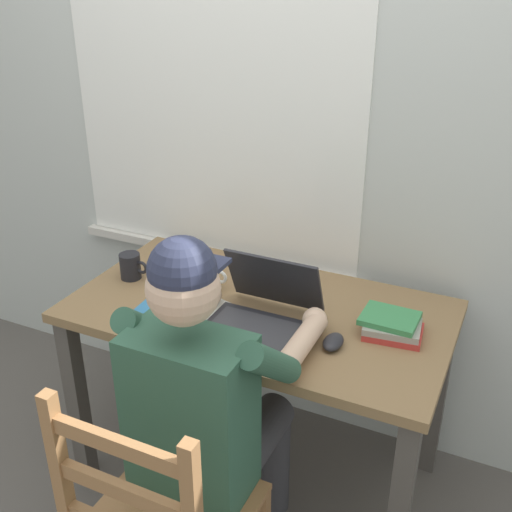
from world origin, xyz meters
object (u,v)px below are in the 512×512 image
at_px(laptop, 263,310).
at_px(coffee_mug_white, 207,275).
at_px(computer_mouse, 333,342).
at_px(coffee_mug_dark, 131,266).
at_px(seated_person, 209,399).
at_px(desk, 259,333).
at_px(book_stack_main, 392,326).
at_px(landscape_photo_print, 156,308).

height_order(laptop, coffee_mug_white, laptop).
distance_m(laptop, coffee_mug_white, 0.32).
relative_size(computer_mouse, coffee_mug_white, 0.80).
bearing_deg(computer_mouse, coffee_mug_dark, 172.31).
xyz_separation_m(seated_person, coffee_mug_white, (-0.27, 0.48, 0.12)).
bearing_deg(desk, book_stack_main, 3.12).
bearing_deg(laptop, book_stack_main, 16.64).
bearing_deg(desk, computer_mouse, -21.37).
bearing_deg(desk, seated_person, -84.70).
distance_m(desk, seated_person, 0.43).
relative_size(laptop, coffee_mug_dark, 2.85).
distance_m(desk, landscape_photo_print, 0.37).
distance_m(seated_person, computer_mouse, 0.42).
xyz_separation_m(seated_person, laptop, (0.02, 0.34, 0.12)).
bearing_deg(book_stack_main, coffee_mug_white, 178.25).
bearing_deg(seated_person, coffee_mug_dark, 143.26).
xyz_separation_m(computer_mouse, book_stack_main, (0.15, 0.15, 0.01)).
distance_m(computer_mouse, coffee_mug_white, 0.56).
height_order(seated_person, landscape_photo_print, seated_person).
height_order(desk, laptop, laptop).
height_order(computer_mouse, landscape_photo_print, computer_mouse).
relative_size(desk, seated_person, 1.05).
bearing_deg(coffee_mug_white, laptop, -26.25).
xyz_separation_m(coffee_mug_dark, landscape_photo_print, (0.21, -0.15, -0.05)).
relative_size(seated_person, laptop, 3.75).
distance_m(seated_person, coffee_mug_dark, 0.71).
xyz_separation_m(desk, coffee_mug_dark, (-0.52, -0.01, 0.16)).
distance_m(computer_mouse, coffee_mug_dark, 0.84).
bearing_deg(computer_mouse, seated_person, -131.14).
bearing_deg(landscape_photo_print, laptop, 8.10).
distance_m(desk, coffee_mug_white, 0.28).
relative_size(laptop, coffee_mug_white, 2.62).
bearing_deg(landscape_photo_print, computer_mouse, 1.55).
distance_m(seated_person, landscape_photo_print, 0.45).
bearing_deg(computer_mouse, landscape_photo_print, -176.23).
height_order(computer_mouse, coffee_mug_dark, coffee_mug_dark).
height_order(seated_person, book_stack_main, seated_person).
bearing_deg(coffee_mug_dark, seated_person, -36.74).
bearing_deg(desk, laptop, -59.10).
height_order(seated_person, coffee_mug_dark, seated_person).
relative_size(seated_person, landscape_photo_print, 9.51).
height_order(laptop, computer_mouse, laptop).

